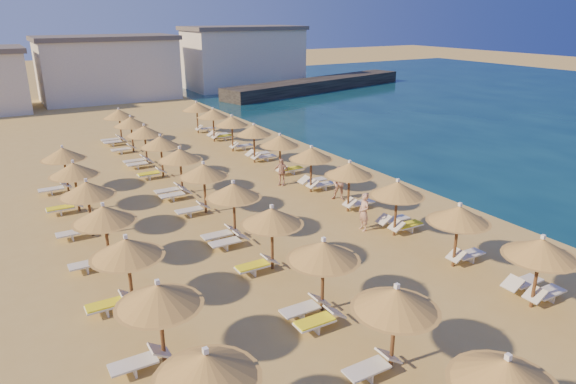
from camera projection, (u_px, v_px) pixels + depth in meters
ground at (314, 250)px, 22.25m from camera, size 220.00×220.00×0.00m
jetty at (318, 85)px, 68.06m from camera, size 30.08×11.08×1.50m
hotel_blocks at (124, 67)px, 60.68m from camera, size 50.27×11.61×8.10m
parasol_row_east at (329, 162)px, 27.36m from camera, size 2.53×41.61×2.75m
parasol_row_west at (218, 181)px, 24.27m from camera, size 2.53×41.61×2.75m
parasol_row_inland at (104, 215)px, 20.15m from camera, size 2.53×23.85×2.75m
loungers at (254, 215)px, 25.28m from camera, size 15.16×39.70×0.66m
beachgoer_b at (340, 183)px, 27.98m from camera, size 1.16×1.17×1.90m
beachgoer_a at (364, 212)px, 24.07m from camera, size 0.51×0.71×1.83m
beachgoer_c at (281, 172)px, 30.46m from camera, size 0.95×0.98×1.64m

